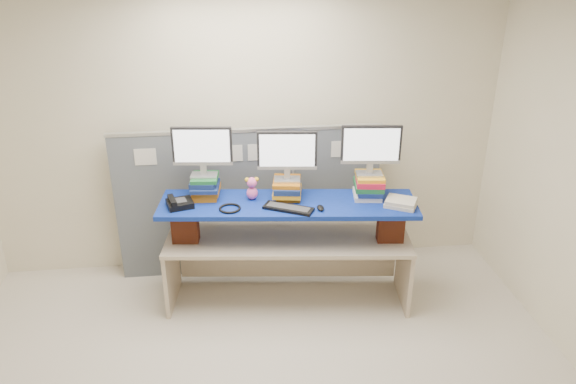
{
  "coord_description": "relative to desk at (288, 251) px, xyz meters",
  "views": [
    {
      "loc": [
        -0.2,
        -3.23,
        3.15
      ],
      "look_at": [
        0.32,
        1.19,
        1.13
      ],
      "focal_mm": 35.0,
      "sensor_mm": 36.0,
      "label": 1
    }
  ],
  "objects": [
    {
      "name": "brick_pier_right",
      "position": [
        0.9,
        -0.15,
        0.29
      ],
      "size": [
        0.24,
        0.15,
        0.32
      ],
      "primitive_type": "cube",
      "rotation": [
        0.0,
        0.0,
        -0.11
      ],
      "color": "maroon",
      "rests_on": "desk"
    },
    {
      "name": "headset",
      "position": [
        -0.51,
        -0.08,
        0.5
      ],
      "size": [
        0.19,
        0.19,
        0.02
      ],
      "primitive_type": "torus",
      "rotation": [
        0.0,
        0.0,
        -0.02
      ],
      "color": "black",
      "rests_on": "blue_board"
    },
    {
      "name": "desk_phone",
      "position": [
        -0.95,
        0.02,
        0.53
      ],
      "size": [
        0.26,
        0.24,
        0.09
      ],
      "rotation": [
        0.0,
        0.0,
        0.27
      ],
      "color": "black",
      "rests_on": "blue_board"
    },
    {
      "name": "brick_pier_left",
      "position": [
        -0.91,
        0.05,
        0.29
      ],
      "size": [
        0.24,
        0.15,
        0.32
      ],
      "primitive_type": "cube",
      "rotation": [
        0.0,
        0.0,
        -0.11
      ],
      "color": "maroon",
      "rests_on": "desk"
    },
    {
      "name": "room",
      "position": [
        -0.32,
        -1.19,
        0.86
      ],
      "size": [
        5.0,
        4.0,
        2.8
      ],
      "color": "beige",
      "rests_on": "ground"
    },
    {
      "name": "blue_board",
      "position": [
        0.0,
        0.0,
        0.47
      ],
      "size": [
        2.31,
        0.81,
        0.04
      ],
      "primitive_type": "cube",
      "rotation": [
        0.0,
        0.0,
        -0.11
      ],
      "color": "navy",
      "rests_on": "brick_pier_left"
    },
    {
      "name": "plush_toy",
      "position": [
        -0.31,
        0.1,
        0.6
      ],
      "size": [
        0.12,
        0.09,
        0.21
      ],
      "rotation": [
        0.0,
        0.0,
        -0.4
      ],
      "color": "pink",
      "rests_on": "blue_board"
    },
    {
      "name": "desk",
      "position": [
        0.0,
        0.0,
        0.0
      ],
      "size": [
        2.26,
        0.88,
        0.67
      ],
      "rotation": [
        0.0,
        0.0,
        -0.11
      ],
      "color": "#BFAC92",
      "rests_on": "ground"
    },
    {
      "name": "book_stack_left",
      "position": [
        -0.72,
        0.2,
        0.59
      ],
      "size": [
        0.28,
        0.32,
        0.2
      ],
      "color": "#B26110",
      "rests_on": "blue_board"
    },
    {
      "name": "book_stack_right",
      "position": [
        0.73,
        0.04,
        0.6
      ],
      "size": [
        0.3,
        0.33,
        0.21
      ],
      "color": "beige",
      "rests_on": "blue_board"
    },
    {
      "name": "monitor_center",
      "position": [
        0.01,
        0.12,
        0.91
      ],
      "size": [
        0.52,
        0.17,
        0.45
      ],
      "rotation": [
        0.0,
        0.0,
        -0.11
      ],
      "color": "#A4A4A9",
      "rests_on": "book_stack_center"
    },
    {
      "name": "book_stack_center",
      "position": [
        0.01,
        0.12,
        0.57
      ],
      "size": [
        0.29,
        0.35,
        0.16
      ],
      "color": "#B26110",
      "rests_on": "blue_board"
    },
    {
      "name": "binder_stack",
      "position": [
        0.97,
        -0.18,
        0.52
      ],
      "size": [
        0.33,
        0.31,
        0.06
      ],
      "rotation": [
        0.0,
        0.0,
        -0.48
      ],
      "color": "beige",
      "rests_on": "blue_board"
    },
    {
      "name": "keyboard",
      "position": [
        -0.01,
        -0.14,
        0.51
      ],
      "size": [
        0.45,
        0.32,
        0.03
      ],
      "rotation": [
        0.0,
        0.0,
        -0.48
      ],
      "color": "black",
      "rests_on": "blue_board"
    },
    {
      "name": "mouse",
      "position": [
        0.26,
        -0.18,
        0.51
      ],
      "size": [
        0.09,
        0.12,
        0.03
      ],
      "primitive_type": "ellipsoid",
      "rotation": [
        0.0,
        0.0,
        0.27
      ],
      "color": "black",
      "rests_on": "blue_board"
    },
    {
      "name": "monitor_right",
      "position": [
        0.73,
        0.04,
        0.96
      ],
      "size": [
        0.52,
        0.17,
        0.45
      ],
      "rotation": [
        0.0,
        0.0,
        -0.11
      ],
      "color": "#A4A4A9",
      "rests_on": "book_stack_right"
    },
    {
      "name": "cubicle_partition",
      "position": [
        -0.32,
        0.59,
        0.23
      ],
      "size": [
        2.6,
        0.06,
        1.53
      ],
      "color": "#50565E",
      "rests_on": "ground"
    },
    {
      "name": "monitor_left",
      "position": [
        -0.72,
        0.2,
        0.95
      ],
      "size": [
        0.52,
        0.17,
        0.45
      ],
      "rotation": [
        0.0,
        0.0,
        -0.11
      ],
      "color": "#A4A4A9",
      "rests_on": "book_stack_left"
    }
  ]
}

